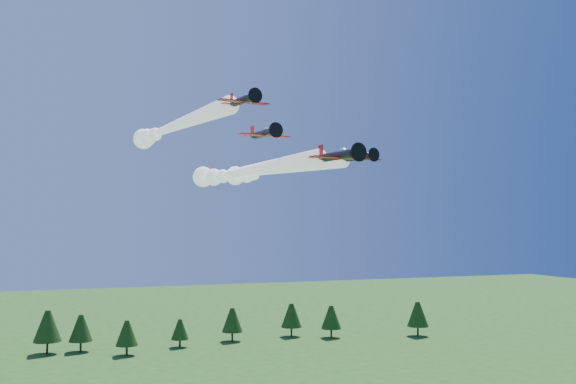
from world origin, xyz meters
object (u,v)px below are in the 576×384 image
object	(u,v)px
plane_left	(171,128)
plane_right	(272,170)
plane_lead	(243,171)
plane_slot	(263,134)

from	to	relation	value
plane_left	plane_right	distance (m)	19.74
plane_left	plane_right	xyz separation A→B (m)	(18.49, 3.23, -6.12)
plane_lead	plane_slot	xyz separation A→B (m)	(-0.25, -10.99, 4.57)
plane_lead	plane_right	bearing A→B (deg)	39.62
plane_slot	plane_lead	bearing A→B (deg)	81.13
plane_lead	plane_right	xyz separation A→B (m)	(7.87, 8.99, 1.15)
plane_left	plane_slot	distance (m)	19.89
plane_lead	plane_right	world-z (taller)	plane_right
plane_right	plane_slot	xyz separation A→B (m)	(-8.13, -19.98, 3.42)
plane_left	plane_slot	bearing A→B (deg)	-67.86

